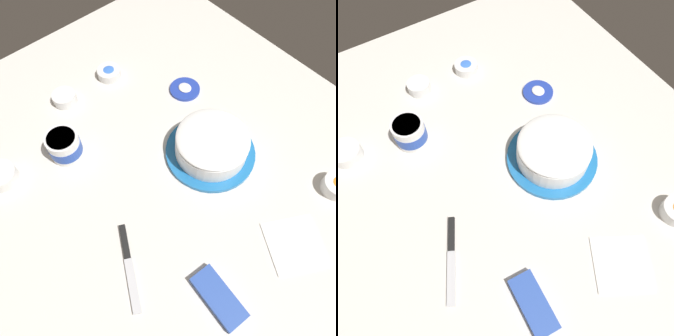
% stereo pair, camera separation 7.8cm
% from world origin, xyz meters
% --- Properties ---
extents(ground_plane, '(1.54, 1.54, 0.00)m').
position_xyz_m(ground_plane, '(0.00, 0.00, 0.00)').
color(ground_plane, silver).
extents(frosted_cake, '(0.28, 0.28, 0.10)m').
position_xyz_m(frosted_cake, '(-0.05, -0.23, 0.05)').
color(frosted_cake, '#1E6BB2').
rests_on(frosted_cake, ground_plane).
extents(frosting_tub, '(0.10, 0.10, 0.09)m').
position_xyz_m(frosting_tub, '(0.25, 0.11, 0.05)').
color(frosting_tub, white).
rests_on(frosting_tub, ground_plane).
extents(frosting_tub_lid, '(0.11, 0.11, 0.02)m').
position_xyz_m(frosting_tub_lid, '(0.20, -0.35, 0.01)').
color(frosting_tub_lid, '#233DAD').
rests_on(frosting_tub_lid, ground_plane).
extents(spreading_knife, '(0.22, 0.13, 0.01)m').
position_xyz_m(spreading_knife, '(-0.14, 0.17, 0.01)').
color(spreading_knife, silver).
rests_on(spreading_knife, ground_plane).
extents(sprinkle_bowl_blue, '(0.08, 0.08, 0.03)m').
position_xyz_m(sprinkle_bowl_blue, '(0.43, -0.19, 0.02)').
color(sprinkle_bowl_blue, white).
rests_on(sprinkle_bowl_blue, ground_plane).
extents(sprinkle_bowl_rainbow, '(0.10, 0.10, 0.04)m').
position_xyz_m(sprinkle_bowl_rainbow, '(0.30, 0.31, 0.02)').
color(sprinkle_bowl_rainbow, white).
rests_on(sprinkle_bowl_rainbow, ground_plane).
extents(sprinkle_bowl_green, '(0.08, 0.08, 0.04)m').
position_xyz_m(sprinkle_bowl_green, '(0.43, 0.00, 0.02)').
color(sprinkle_bowl_green, white).
rests_on(sprinkle_bowl_green, ground_plane).
extents(candy_box_lower, '(0.16, 0.08, 0.02)m').
position_xyz_m(candy_box_lower, '(-0.37, 0.06, 0.01)').
color(candy_box_lower, '#2D51B2').
rests_on(candy_box_lower, ground_plane).
extents(paper_napkin, '(0.20, 0.20, 0.01)m').
position_xyz_m(paper_napkin, '(-0.41, -0.20, 0.00)').
color(paper_napkin, white).
rests_on(paper_napkin, ground_plane).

